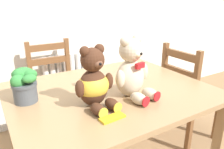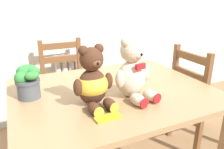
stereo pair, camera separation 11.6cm
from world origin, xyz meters
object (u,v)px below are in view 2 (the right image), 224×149
(wooden_chair_side, at_px, (198,99))
(teddy_bear_left, at_px, (93,82))
(teddy_bear_right, at_px, (133,72))
(potted_plant, at_px, (28,80))
(wooden_chair_behind, at_px, (66,87))
(chocolate_bar, at_px, (108,118))

(wooden_chair_side, distance_m, teddy_bear_left, 1.20)
(teddy_bear_right, relative_size, potted_plant, 1.88)
(wooden_chair_side, bearing_deg, potted_plant, -88.31)
(wooden_chair_side, relative_size, potted_plant, 4.96)
(teddy_bear_left, bearing_deg, wooden_chair_behind, -100.97)
(wooden_chair_side, distance_m, potted_plant, 1.44)
(teddy_bear_right, distance_m, potted_plant, 0.58)
(wooden_chair_behind, xyz_separation_m, potted_plant, (-0.37, -0.74, 0.39))
(wooden_chair_side, relative_size, teddy_bear_left, 2.86)
(teddy_bear_left, bearing_deg, chocolate_bar, 85.99)
(wooden_chair_side, bearing_deg, chocolate_bar, -67.52)
(teddy_bear_left, height_order, potted_plant, teddy_bear_left)
(wooden_chair_behind, bearing_deg, potted_plant, 63.52)
(wooden_chair_behind, distance_m, teddy_bear_right, 1.09)
(teddy_bear_right, bearing_deg, chocolate_bar, 24.96)
(wooden_chair_behind, relative_size, teddy_bear_left, 2.87)
(potted_plant, bearing_deg, teddy_bear_left, -38.25)
(potted_plant, bearing_deg, teddy_bear_right, -24.29)
(wooden_chair_side, distance_m, teddy_bear_right, 1.01)
(teddy_bear_left, distance_m, teddy_bear_right, 0.23)
(chocolate_bar, bearing_deg, wooden_chair_side, 22.48)
(teddy_bear_left, xyz_separation_m, potted_plant, (-0.30, 0.24, -0.03))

